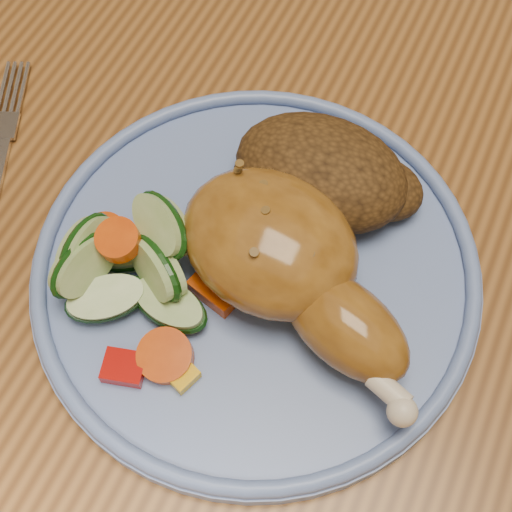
# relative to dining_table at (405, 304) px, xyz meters

# --- Properties ---
(ground) EXTENTS (4.00, 4.00, 0.00)m
(ground) POSITION_rel_dining_table_xyz_m (0.00, 0.00, -0.67)
(ground) COLOR brown
(ground) RESTS_ON ground
(dining_table) EXTENTS (0.90, 1.40, 0.75)m
(dining_table) POSITION_rel_dining_table_xyz_m (0.00, 0.00, 0.00)
(dining_table) COLOR brown
(dining_table) RESTS_ON ground
(plate) EXTENTS (0.28, 0.28, 0.01)m
(plate) POSITION_rel_dining_table_xyz_m (-0.10, -0.06, 0.09)
(plate) COLOR #5E77B3
(plate) RESTS_ON dining_table
(plate_rim) EXTENTS (0.28, 0.28, 0.01)m
(plate_rim) POSITION_rel_dining_table_xyz_m (-0.10, -0.06, 0.10)
(plate_rim) COLOR #5E77B3
(plate_rim) RESTS_ON plate
(chicken_leg) EXTENTS (0.18, 0.13, 0.06)m
(chicken_leg) POSITION_rel_dining_table_xyz_m (-0.07, -0.06, 0.12)
(chicken_leg) COLOR #8F5C1E
(chicken_leg) RESTS_ON plate
(rice_pilaf) EXTENTS (0.12, 0.08, 0.05)m
(rice_pilaf) POSITION_rel_dining_table_xyz_m (-0.08, 0.01, 0.11)
(rice_pilaf) COLOR #462C11
(rice_pilaf) RESTS_ON plate
(vegetable_pile) EXTENTS (0.11, 0.12, 0.06)m
(vegetable_pile) POSITION_rel_dining_table_xyz_m (-0.16, -0.10, 0.11)
(vegetable_pile) COLOR #A50A05
(vegetable_pile) RESTS_ON plate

